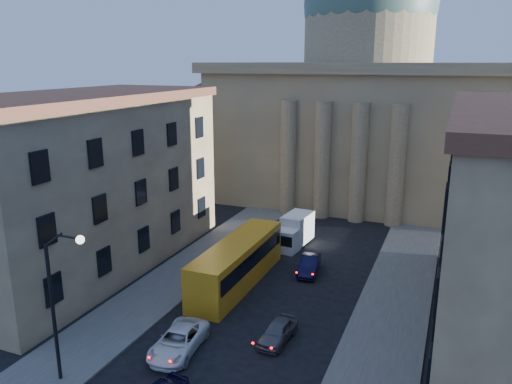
% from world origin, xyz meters
% --- Properties ---
extents(sidewalk_left, '(5.00, 60.00, 0.15)m').
position_xyz_m(sidewalk_left, '(-8.50, 18.00, 0.07)').
color(sidewalk_left, '#51504A').
rests_on(sidewalk_left, ground).
extents(sidewalk_right, '(5.00, 60.00, 0.15)m').
position_xyz_m(sidewalk_right, '(8.50, 18.00, 0.07)').
color(sidewalk_right, '#51504A').
rests_on(sidewalk_right, ground).
extents(church, '(68.02, 28.76, 36.60)m').
position_xyz_m(church, '(0.00, 55.47, 11.88)').
color(church, '#79664A').
rests_on(church, ground).
extents(building_left, '(11.60, 26.60, 14.70)m').
position_xyz_m(building_left, '(-17.00, 22.00, 7.42)').
color(building_left, tan).
rests_on(building_left, ground).
extents(street_lamp, '(2.62, 0.44, 8.83)m').
position_xyz_m(street_lamp, '(-6.97, 8.00, 5.29)').
color(street_lamp, black).
rests_on(street_lamp, ground).
extents(car_left_mid, '(2.86, 5.32, 1.42)m').
position_xyz_m(car_left_mid, '(-2.90, 12.96, 0.71)').
color(car_left_mid, white).
rests_on(car_left_mid, ground).
extents(car_right_far, '(1.81, 3.95, 1.31)m').
position_xyz_m(car_right_far, '(2.26, 16.35, 0.66)').
color(car_right_far, '#525257').
rests_on(car_right_far, ground).
extents(car_right_distant, '(2.03, 4.39, 1.39)m').
position_xyz_m(car_right_distant, '(1.17, 27.22, 0.70)').
color(car_right_distant, black).
rests_on(car_right_distant, ground).
extents(city_bus, '(2.94, 12.37, 3.48)m').
position_xyz_m(city_bus, '(-3.50, 23.07, 1.87)').
color(city_bus, orange).
rests_on(city_bus, ground).
extents(box_truck, '(2.60, 5.51, 2.93)m').
position_xyz_m(box_truck, '(-1.97, 32.88, 1.39)').
color(box_truck, silver).
rests_on(box_truck, ground).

